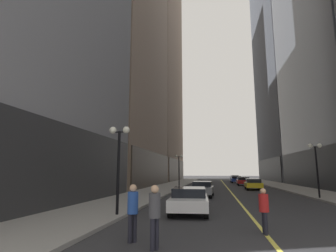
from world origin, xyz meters
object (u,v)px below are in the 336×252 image
at_px(car_blue, 236,179).
at_px(pedestrian_in_red_jacket, 264,208).
at_px(car_white, 189,199).
at_px(car_red, 243,181).
at_px(pedestrian_in_blue_hoodie, 133,208).
at_px(car_green, 235,178).
at_px(car_grey, 203,188).
at_px(street_lamp_left_near, 119,150).
at_px(car_yellow, 253,184).
at_px(street_lamp_left_far, 179,163).
at_px(pedestrian_with_orange_bag, 155,211).
at_px(street_lamp_right_mid, 316,158).

bearing_deg(car_blue, pedestrian_in_red_jacket, -93.13).
xyz_separation_m(car_white, car_red, (5.91, 30.24, -0.00)).
bearing_deg(pedestrian_in_blue_hoodie, car_green, 82.65).
relative_size(car_grey, car_red, 1.02).
bearing_deg(street_lamp_left_near, pedestrian_in_red_jacket, -21.42).
height_order(car_white, car_yellow, same).
distance_m(car_yellow, pedestrian_in_red_jacket, 24.31).
height_order(car_grey, car_red, same).
distance_m(car_white, car_yellow, 20.59).
height_order(car_yellow, street_lamp_left_near, street_lamp_left_near).
distance_m(car_yellow, car_blue, 20.13).
relative_size(pedestrian_in_red_jacket, street_lamp_left_far, 0.36).
height_order(pedestrian_in_blue_hoodie, street_lamp_left_far, street_lamp_left_far).
bearing_deg(car_green, pedestrian_with_orange_bag, -96.41).
bearing_deg(car_red, car_yellow, -89.55).
bearing_deg(car_green, pedestrian_in_blue_hoodie, -97.35).
xyz_separation_m(car_red, street_lamp_right_mid, (3.57, -21.60, 2.54)).
height_order(car_yellow, street_lamp_right_mid, street_lamp_right_mid).
height_order(pedestrian_with_orange_bag, street_lamp_left_near, street_lamp_left_near).
bearing_deg(street_lamp_left_far, pedestrian_in_blue_hoodie, -85.74).
xyz_separation_m(pedestrian_in_blue_hoodie, pedestrian_in_red_jacket, (4.30, 1.77, -0.12)).
bearing_deg(car_grey, car_green, 81.98).
distance_m(car_yellow, street_lamp_left_near, 23.68).
xyz_separation_m(car_grey, street_lamp_left_near, (-3.62, -11.54, 2.54)).
xyz_separation_m(car_grey, street_lamp_right_mid, (9.18, -0.97, 2.54)).
xyz_separation_m(car_blue, street_lamp_left_near, (-8.79, -41.76, 2.54)).
height_order(car_red, car_blue, same).
height_order(pedestrian_in_blue_hoodie, street_lamp_left_near, street_lamp_left_near).
xyz_separation_m(car_white, car_green, (6.06, 50.40, 0.00)).
height_order(car_yellow, pedestrian_in_blue_hoodie, pedestrian_in_blue_hoodie).
height_order(car_grey, car_yellow, same).
height_order(car_grey, street_lamp_left_far, street_lamp_left_far).
distance_m(car_yellow, pedestrian_in_blue_hoodie, 26.89).
xyz_separation_m(car_yellow, car_green, (0.06, 30.70, 0.00)).
xyz_separation_m(car_yellow, car_blue, (-0.51, 20.13, 0.00)).
relative_size(street_lamp_left_far, street_lamp_right_mid, 1.00).
relative_size(car_yellow, car_blue, 0.98).
bearing_deg(car_white, car_green, 83.15).
bearing_deg(car_green, car_red, -90.42).
bearing_deg(street_lamp_left_far, pedestrian_with_orange_bag, -84.13).
xyz_separation_m(pedestrian_with_orange_bag, street_lamp_left_near, (-2.94, 4.95, 2.20)).
relative_size(car_red, street_lamp_left_near, 0.94).
bearing_deg(pedestrian_in_blue_hoodie, street_lamp_left_near, 115.94).
height_order(street_lamp_left_near, street_lamp_left_far, same).
bearing_deg(car_white, street_lamp_right_mid, 42.33).
xyz_separation_m(car_grey, car_yellow, (5.69, 10.09, 0.00)).
height_order(car_grey, pedestrian_with_orange_bag, pedestrian_with_orange_bag).
distance_m(car_yellow, car_red, 10.54).
distance_m(car_grey, car_yellow, 11.58).
relative_size(car_yellow, car_green, 0.93).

